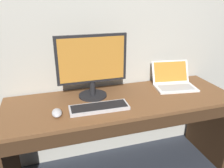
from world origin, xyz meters
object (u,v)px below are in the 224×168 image
(laptop_white, at_px, (174,82))
(wired_keyboard, at_px, (99,108))
(computer_mouse, at_px, (57,113))
(external_monitor, at_px, (92,65))

(laptop_white, height_order, wired_keyboard, laptop_white)
(laptop_white, distance_m, wired_keyboard, 0.78)
(wired_keyboard, xyz_separation_m, computer_mouse, (-0.30, -0.00, 0.01))
(external_monitor, distance_m, computer_mouse, 0.45)
(external_monitor, height_order, computer_mouse, external_monitor)
(external_monitor, distance_m, wired_keyboard, 0.34)
(wired_keyboard, relative_size, computer_mouse, 3.79)
(laptop_white, bearing_deg, computer_mouse, -168.20)
(wired_keyboard, height_order, computer_mouse, computer_mouse)
(laptop_white, relative_size, computer_mouse, 3.38)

